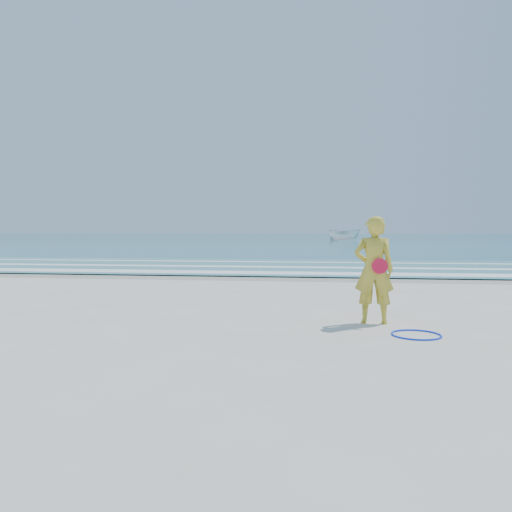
# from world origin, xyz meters

# --- Properties ---
(ground) EXTENTS (400.00, 400.00, 0.00)m
(ground) POSITION_xyz_m (0.00, 0.00, 0.00)
(ground) COLOR silver
(ground) RESTS_ON ground
(wet_sand) EXTENTS (400.00, 2.40, 0.00)m
(wet_sand) POSITION_xyz_m (0.00, 9.00, 0.00)
(wet_sand) COLOR #B2A893
(wet_sand) RESTS_ON ground
(ocean) EXTENTS (400.00, 190.00, 0.04)m
(ocean) POSITION_xyz_m (0.00, 105.00, 0.02)
(ocean) COLOR #19727F
(ocean) RESTS_ON ground
(shallow) EXTENTS (400.00, 10.00, 0.01)m
(shallow) POSITION_xyz_m (0.00, 14.00, 0.04)
(shallow) COLOR #59B7AD
(shallow) RESTS_ON ocean
(foam_near) EXTENTS (400.00, 1.40, 0.01)m
(foam_near) POSITION_xyz_m (0.00, 10.30, 0.05)
(foam_near) COLOR white
(foam_near) RESTS_ON shallow
(foam_mid) EXTENTS (400.00, 0.90, 0.01)m
(foam_mid) POSITION_xyz_m (0.00, 13.20, 0.05)
(foam_mid) COLOR white
(foam_mid) RESTS_ON shallow
(foam_far) EXTENTS (400.00, 0.60, 0.01)m
(foam_far) POSITION_xyz_m (0.00, 16.50, 0.05)
(foam_far) COLOR white
(foam_far) RESTS_ON shallow
(hoop) EXTENTS (0.86, 0.86, 0.03)m
(hoop) POSITION_xyz_m (2.89, 0.01, 0.01)
(hoop) COLOR #0D34F6
(hoop) RESTS_ON ground
(boat) EXTENTS (4.87, 2.28, 1.82)m
(boat) POSITION_xyz_m (4.22, 66.90, 0.95)
(boat) COLOR white
(boat) RESTS_ON ocean
(woman) EXTENTS (0.69, 0.47, 1.87)m
(woman) POSITION_xyz_m (2.33, 0.97, 0.93)
(woman) COLOR gold
(woman) RESTS_ON ground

